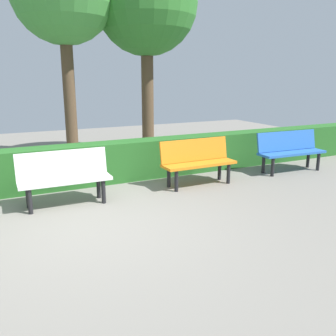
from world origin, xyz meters
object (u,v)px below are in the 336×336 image
bench_blue (290,149)px  tree_near (146,5)px  bench_orange (197,160)px  bench_white (64,175)px

bench_blue → tree_near: size_ratio=0.32×
bench_orange → bench_white: size_ratio=1.01×
bench_blue → bench_orange: 2.33m
bench_white → bench_orange: bearing=-178.8°
bench_blue → tree_near: 4.72m
bench_blue → bench_orange: bearing=2.8°
bench_blue → tree_near: bearing=-49.3°
tree_near → bench_blue: bearing=128.0°
tree_near → bench_orange: bearing=86.5°
bench_orange → bench_blue: bearing=179.4°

